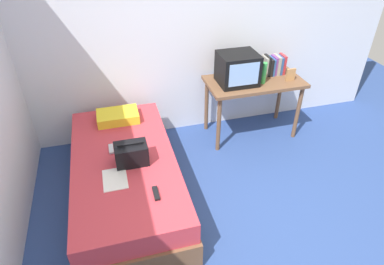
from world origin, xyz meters
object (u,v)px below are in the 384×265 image
at_px(tv, 238,69).
at_px(magazine, 115,179).
at_px(desk, 254,88).
at_px(water_bottle, 264,73).
at_px(handbag, 131,154).
at_px(bed, 126,178).
at_px(picture_frame, 291,75).
at_px(book_row, 273,65).
at_px(remote_dark, 156,193).
at_px(remote_silver, 111,149).
at_px(pillow, 118,116).

xyz_separation_m(tv, magazine, (-1.53, -1.03, -0.43)).
bearing_deg(desk, water_bottle, -57.52).
bearing_deg(desk, handbag, -152.26).
xyz_separation_m(bed, handbag, (0.08, -0.09, 0.36)).
distance_m(desk, picture_frame, 0.45).
height_order(book_row, remote_dark, book_row).
bearing_deg(desk, tv, -178.36).
relative_size(water_bottle, remote_silver, 1.76).
bearing_deg(remote_silver, desk, 18.41).
distance_m(bed, water_bottle, 1.96).
distance_m(bed, pillow, 0.76).
xyz_separation_m(book_row, remote_dark, (-1.74, -1.42, -0.36)).
height_order(water_bottle, picture_frame, water_bottle).
distance_m(tv, remote_dark, 1.83).
relative_size(bed, remote_dark, 12.82).
height_order(book_row, picture_frame, book_row).
relative_size(remote_dark, remote_silver, 1.08).
relative_size(tv, book_row, 1.63).
bearing_deg(desk, remote_silver, -161.59).
height_order(water_bottle, remote_dark, water_bottle).
distance_m(bed, remote_dark, 0.66).
height_order(desk, pillow, desk).
xyz_separation_m(bed, magazine, (-0.10, -0.28, 0.26)).
xyz_separation_m(pillow, magazine, (-0.12, -0.98, -0.05)).
distance_m(desk, remote_dark, 1.96).
distance_m(pillow, remote_dark, 1.27).
xyz_separation_m(handbag, remote_silver, (-0.18, 0.25, -0.09)).
height_order(handbag, remote_dark, handbag).
distance_m(water_bottle, pillow, 1.74).
height_order(magazine, remote_dark, remote_dark).
xyz_separation_m(picture_frame, remote_silver, (-2.17, -0.47, -0.32)).
relative_size(handbag, magazine, 1.03).
height_order(pillow, magazine, pillow).
bearing_deg(tv, remote_silver, -159.19).
height_order(book_row, pillow, book_row).
distance_m(picture_frame, remote_dark, 2.23).
xyz_separation_m(book_row, picture_frame, (0.12, -0.23, -0.04)).
xyz_separation_m(magazine, remote_silver, (-0.00, 0.44, 0.01)).
bearing_deg(water_bottle, picture_frame, -4.49).
distance_m(tv, picture_frame, 0.66).
relative_size(magazine, remote_silver, 2.01).
relative_size(book_row, picture_frame, 1.79).
relative_size(book_row, remote_dark, 1.73).
bearing_deg(book_row, handbag, -153.23).
bearing_deg(book_row, remote_dark, -140.80).
xyz_separation_m(water_bottle, remote_silver, (-1.83, -0.50, -0.37)).
bearing_deg(tv, book_row, 12.51).
distance_m(magazine, remote_silver, 0.44).
xyz_separation_m(bed, desk, (1.67, 0.75, 0.41)).
xyz_separation_m(desk, tv, (-0.24, -0.01, 0.28)).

